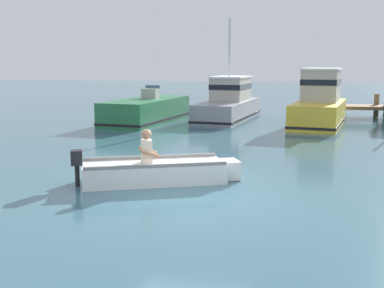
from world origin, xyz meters
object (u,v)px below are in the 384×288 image
at_px(moored_boat_yellow, 320,104).
at_px(moored_boat_grey, 229,103).
at_px(rowboat_with_person, 157,171).
at_px(moored_boat_green, 147,111).

bearing_deg(moored_boat_yellow, moored_boat_grey, 156.93).
distance_m(rowboat_with_person, moored_boat_yellow, 11.83).
bearing_deg(moored_boat_yellow, moored_boat_green, -178.36).
xyz_separation_m(rowboat_with_person, moored_boat_yellow, (4.21, 11.04, 0.63)).
bearing_deg(moored_boat_yellow, rowboat_with_person, -110.89).
distance_m(rowboat_with_person, moored_boat_grey, 12.76).
relative_size(rowboat_with_person, moored_boat_grey, 0.60).
bearing_deg(moored_boat_green, rowboat_with_person, -73.30).
bearing_deg(moored_boat_grey, moored_boat_green, -150.87).
distance_m(moored_boat_grey, moored_boat_yellow, 4.36).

